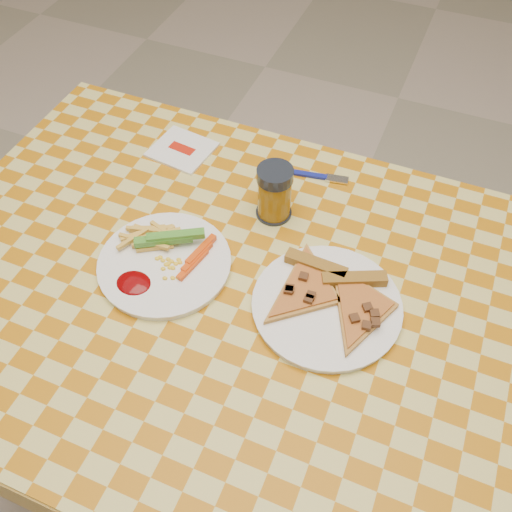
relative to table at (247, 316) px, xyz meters
The scene contains 9 objects.
ground 0.68m from the table, ahead, with size 8.00×8.00×0.00m, color beige.
table is the anchor object (origin of this frame).
plate_left 0.18m from the table, behind, with size 0.24×0.24×0.01m, color white.
plate_right 0.17m from the table, ahead, with size 0.26×0.26×0.01m, color white.
fries_veggies 0.20m from the table, behind, with size 0.19×0.18×0.04m.
pizza_slices 0.18m from the table, 15.87° to the left, with size 0.28×0.26×0.02m.
drink_glass 0.24m from the table, 97.33° to the left, with size 0.07×0.07×0.12m.
napkin 0.42m from the table, 133.19° to the left, with size 0.14×0.13×0.01m.
fork 0.34m from the table, 87.62° to the left, with size 0.15×0.04×0.01m.
Camera 1 is at (0.24, -0.54, 1.60)m, focal length 40.00 mm.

